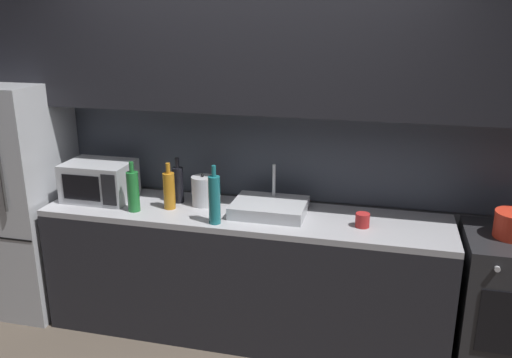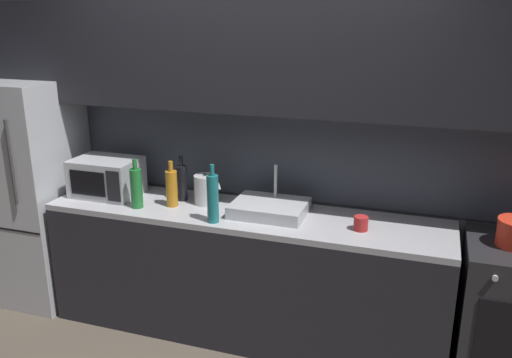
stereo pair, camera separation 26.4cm
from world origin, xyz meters
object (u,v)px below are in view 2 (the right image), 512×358
(microwave, at_px, (107,177))
(mug_red, at_px, (361,223))
(wine_bottle_dark, at_px, (182,182))
(wine_bottle_teal, at_px, (213,198))
(oven_range, at_px, (512,316))
(wine_bottle_amber, at_px, (172,188))
(wine_bottle_green, at_px, (136,188))
(kettle, at_px, (206,189))
(refrigerator, at_px, (31,192))

(microwave, xyz_separation_m, mug_red, (1.84, -0.07, -0.09))
(microwave, height_order, mug_red, microwave)
(wine_bottle_dark, distance_m, wine_bottle_teal, 0.48)
(oven_range, xyz_separation_m, wine_bottle_teal, (-1.82, -0.22, 0.61))
(wine_bottle_amber, relative_size, mug_red, 3.61)
(wine_bottle_dark, bearing_deg, wine_bottle_green, -133.86)
(mug_red, bearing_deg, wine_bottle_green, -176.64)
(wine_bottle_amber, distance_m, wine_bottle_teal, 0.42)
(oven_range, bearing_deg, kettle, 177.73)
(refrigerator, bearing_deg, wine_bottle_dark, 4.21)
(oven_range, relative_size, mug_red, 10.22)
(wine_bottle_amber, xyz_separation_m, wine_bottle_dark, (0.01, 0.13, 0.00))
(wine_bottle_amber, xyz_separation_m, mug_red, (1.29, -0.01, -0.09))
(refrigerator, distance_m, wine_bottle_dark, 1.26)
(oven_range, bearing_deg, microwave, 179.59)
(kettle, height_order, wine_bottle_dark, wine_bottle_dark)
(refrigerator, distance_m, kettle, 1.44)
(kettle, bearing_deg, refrigerator, -176.88)
(wine_bottle_amber, bearing_deg, microwave, 173.99)
(wine_bottle_green, height_order, wine_bottle_teal, wine_bottle_teal)
(refrigerator, distance_m, wine_bottle_green, 1.05)
(kettle, distance_m, wine_bottle_green, 0.47)
(oven_range, xyz_separation_m, wine_bottle_green, (-2.41, -0.14, 0.59))
(kettle, relative_size, wine_bottle_green, 0.67)
(refrigerator, distance_m, wine_bottle_teal, 1.64)
(refrigerator, distance_m, microwave, 0.70)
(microwave, height_order, kettle, microwave)
(oven_range, distance_m, wine_bottle_green, 2.49)
(wine_bottle_amber, height_order, mug_red, wine_bottle_amber)
(wine_bottle_teal, bearing_deg, microwave, 165.72)
(wine_bottle_green, distance_m, wine_bottle_teal, 0.60)
(microwave, distance_m, wine_bottle_green, 0.37)
(microwave, bearing_deg, mug_red, -2.24)
(wine_bottle_teal, xyz_separation_m, mug_red, (0.91, 0.17, -0.12))
(microwave, relative_size, wine_bottle_amber, 1.45)
(kettle, xyz_separation_m, mug_red, (1.09, -0.13, -0.06))
(refrigerator, relative_size, wine_bottle_amber, 5.37)
(mug_red, bearing_deg, microwave, 177.76)
(kettle, relative_size, wine_bottle_dark, 0.71)
(wine_bottle_amber, height_order, wine_bottle_green, wine_bottle_green)
(microwave, xyz_separation_m, wine_bottle_dark, (0.56, 0.07, -0.00))
(microwave, height_order, wine_bottle_amber, wine_bottle_amber)
(wine_bottle_dark, bearing_deg, kettle, -4.07)
(wine_bottle_dark, bearing_deg, wine_bottle_amber, -94.90)
(wine_bottle_teal, bearing_deg, wine_bottle_green, 172.58)
(kettle, xyz_separation_m, wine_bottle_green, (-0.41, -0.22, 0.04))
(wine_bottle_dark, bearing_deg, oven_range, -2.42)
(wine_bottle_teal, bearing_deg, wine_bottle_dark, 139.97)
(kettle, relative_size, mug_red, 2.58)
(refrigerator, relative_size, wine_bottle_green, 5.03)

